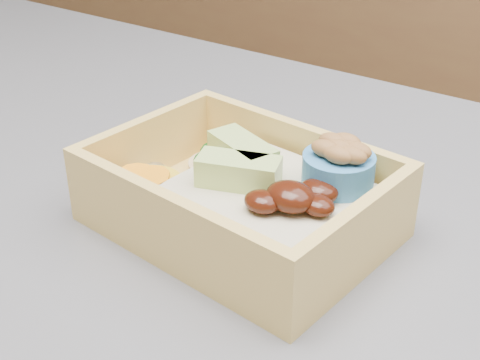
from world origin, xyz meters
The scene contains 1 object.
bento_box centered at (0.22, 0.05, 0.94)m, with size 0.18×0.14×0.06m.
Camera 1 is at (0.41, -0.22, 1.14)m, focal length 50.00 mm.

